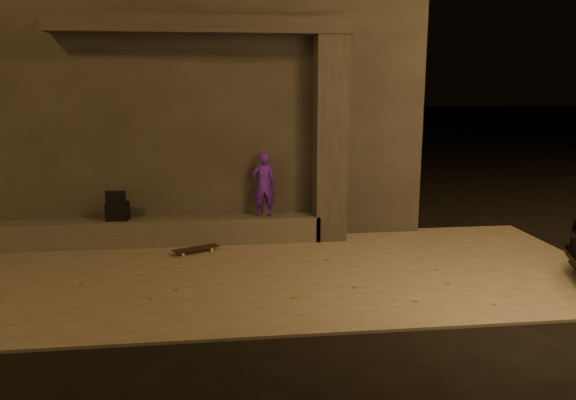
{
  "coord_description": "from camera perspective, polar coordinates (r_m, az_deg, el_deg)",
  "views": [
    {
      "loc": [
        -0.27,
        -6.06,
        2.84
      ],
      "look_at": [
        0.73,
        2.0,
        1.14
      ],
      "focal_mm": 35.0,
      "sensor_mm": 36.0,
      "label": 1
    }
  ],
  "objects": [
    {
      "name": "ground",
      "position": [
        6.69,
        -4.23,
        -13.29
      ],
      "size": [
        120.0,
        120.0,
        0.0
      ],
      "primitive_type": "plane",
      "color": "black",
      "rests_on": "ground"
    },
    {
      "name": "sidewalk",
      "position": [
        8.54,
        -4.92,
        -7.49
      ],
      "size": [
        11.0,
        4.4,
        0.04
      ],
      "primitive_type": "cube",
      "color": "#635D57",
      "rests_on": "ground"
    },
    {
      "name": "building",
      "position": [
        12.57,
        -10.58,
        10.57
      ],
      "size": [
        9.0,
        5.1,
        5.22
      ],
      "color": "#322F2E",
      "rests_on": "ground"
    },
    {
      "name": "ledge",
      "position": [
        10.21,
        -13.78,
        -3.12
      ],
      "size": [
        6.0,
        0.55,
        0.45
      ],
      "primitive_type": "cube",
      "color": "#4E4C46",
      "rests_on": "sidewalk"
    },
    {
      "name": "column",
      "position": [
        10.05,
        4.28,
        6.09
      ],
      "size": [
        0.55,
        0.55,
        3.6
      ],
      "primitive_type": "cube",
      "color": "#322F2E",
      "rests_on": "sidewalk"
    },
    {
      "name": "canopy",
      "position": [
        9.91,
        -8.77,
        17.15
      ],
      "size": [
        5.0,
        0.7,
        0.28
      ],
      "primitive_type": "cube",
      "color": "#322F2E",
      "rests_on": "column"
    },
    {
      "name": "skateboarder",
      "position": [
        10.0,
        -2.5,
        1.61
      ],
      "size": [
        0.45,
        0.32,
        1.16
      ],
      "primitive_type": "imported",
      "rotation": [
        0.0,
        0.0,
        3.25
      ],
      "color": "#4F1CB8",
      "rests_on": "ledge"
    },
    {
      "name": "backpack",
      "position": [
        10.2,
        -16.93,
        -0.95
      ],
      "size": [
        0.39,
        0.26,
        0.54
      ],
      "rotation": [
        0.0,
        0.0,
        -0.04
      ],
      "color": "black",
      "rests_on": "ledge"
    },
    {
      "name": "skateboard",
      "position": [
        9.56,
        -9.34,
        -4.91
      ],
      "size": [
        0.78,
        0.5,
        0.09
      ],
      "rotation": [
        0.0,
        0.0,
        0.43
      ],
      "color": "black",
      "rests_on": "sidewalk"
    }
  ]
}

